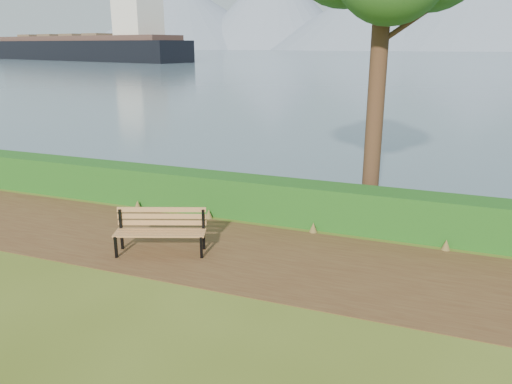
% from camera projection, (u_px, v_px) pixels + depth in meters
% --- Properties ---
extents(ground, '(140.00, 140.00, 0.00)m').
position_uv_depth(ground, '(213.00, 256.00, 10.33)').
color(ground, '#4F5B1A').
rests_on(ground, ground).
extents(path, '(40.00, 3.40, 0.01)m').
position_uv_depth(path, '(219.00, 250.00, 10.60)').
color(path, '#50301B').
rests_on(path, ground).
extents(hedge, '(32.00, 0.85, 1.00)m').
position_uv_depth(hedge, '(257.00, 198.00, 12.52)').
color(hedge, '#174F16').
rests_on(hedge, ground).
extents(water, '(700.00, 510.00, 0.00)m').
position_uv_depth(water, '(445.00, 53.00, 242.93)').
color(water, slate).
rests_on(water, ground).
extents(mountains, '(585.00, 190.00, 70.00)m').
position_uv_depth(mountains, '(440.00, 11.00, 368.85)').
color(mountains, gray).
rests_on(mountains, ground).
extents(bench, '(1.94, 1.16, 0.94)m').
position_uv_depth(bench, '(161.00, 228.00, 10.38)').
color(bench, black).
rests_on(bench, ground).
extents(cargo_ship, '(70.44, 28.60, 21.24)m').
position_uv_depth(cargo_ship, '(88.00, 48.00, 130.52)').
color(cargo_ship, black).
rests_on(cargo_ship, ground).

